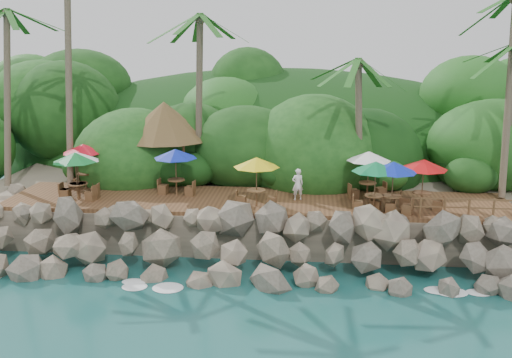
# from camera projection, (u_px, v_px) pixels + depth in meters

# --- Properties ---
(ground) EXTENTS (140.00, 140.00, 0.00)m
(ground) POSITION_uv_depth(u_px,v_px,m) (243.00, 290.00, 24.07)
(ground) COLOR #19514F
(ground) RESTS_ON ground
(land_base) EXTENTS (32.00, 25.20, 2.10)m
(land_base) POSITION_uv_depth(u_px,v_px,m) (270.00, 177.00, 39.28)
(land_base) COLOR gray
(land_base) RESTS_ON ground
(jungle_hill) EXTENTS (44.80, 28.00, 15.40)m
(jungle_hill) POSITION_uv_depth(u_px,v_px,m) (276.00, 168.00, 46.78)
(jungle_hill) COLOR #143811
(jungle_hill) RESTS_ON ground
(seawall) EXTENTS (29.00, 4.00, 2.30)m
(seawall) POSITION_uv_depth(u_px,v_px,m) (248.00, 248.00, 25.73)
(seawall) COLOR gray
(seawall) RESTS_ON ground
(terrace) EXTENTS (26.00, 5.00, 0.20)m
(terrace) POSITION_uv_depth(u_px,v_px,m) (256.00, 201.00, 29.34)
(terrace) COLOR brown
(terrace) RESTS_ON land_base
(jungle_foliage) EXTENTS (44.00, 16.00, 12.00)m
(jungle_foliage) POSITION_uv_depth(u_px,v_px,m) (268.00, 196.00, 38.57)
(jungle_foliage) COLOR #143811
(jungle_foliage) RESTS_ON ground
(foam_line) EXTENTS (25.20, 0.80, 0.06)m
(foam_line) POSITION_uv_depth(u_px,v_px,m) (244.00, 286.00, 24.36)
(foam_line) COLOR white
(foam_line) RESTS_ON ground
(palms) EXTENTS (33.47, 7.22, 13.40)m
(palms) POSITION_uv_depth(u_px,v_px,m) (271.00, 14.00, 29.49)
(palms) COLOR brown
(palms) RESTS_ON ground
(palapa) EXTENTS (5.45, 5.45, 4.60)m
(palapa) POSITION_uv_depth(u_px,v_px,m) (164.00, 121.00, 32.89)
(palapa) COLOR brown
(palapa) RESTS_ON ground
(dining_clusters) EXTENTS (20.28, 5.41, 2.49)m
(dining_clusters) POSITION_uv_depth(u_px,v_px,m) (243.00, 162.00, 28.45)
(dining_clusters) COLOR brown
(dining_clusters) RESTS_ON terrace
(railing) EXTENTS (6.10, 0.10, 1.00)m
(railing) POSITION_uv_depth(u_px,v_px,m) (482.00, 207.00, 25.92)
(railing) COLOR brown
(railing) RESTS_ON terrace
(waiter) EXTENTS (0.70, 0.57, 1.67)m
(waiter) POSITION_uv_depth(u_px,v_px,m) (298.00, 184.00, 29.03)
(waiter) COLOR white
(waiter) RESTS_ON terrace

